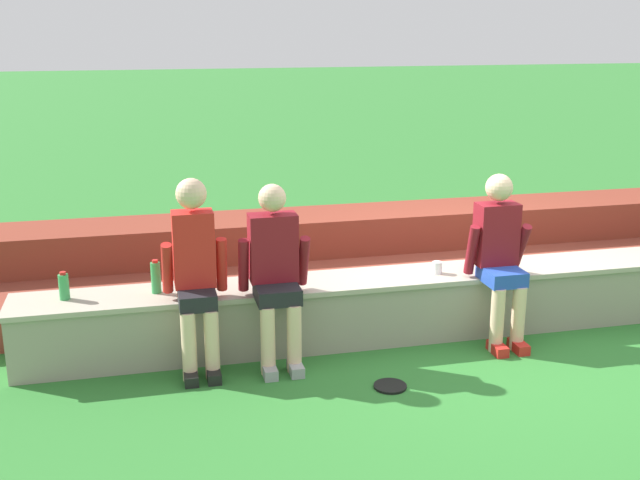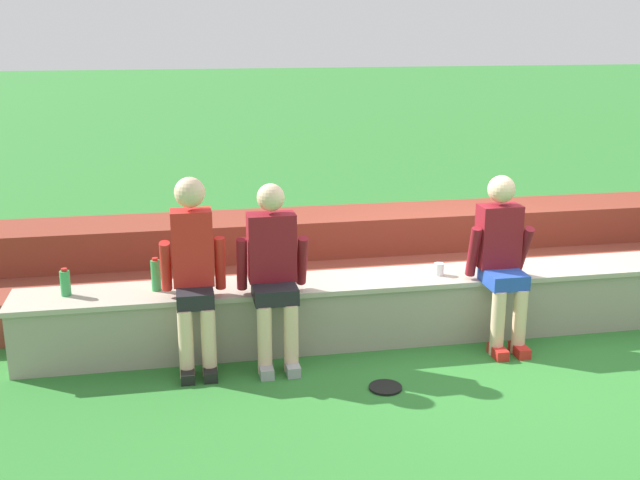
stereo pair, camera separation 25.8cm
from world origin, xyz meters
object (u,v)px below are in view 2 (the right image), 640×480
(water_bottle_near_left, at_px, (65,283))
(person_left_of_center, at_px, (273,269))
(person_far_left, at_px, (193,268))
(water_bottle_mid_left, at_px, (156,275))
(person_center, at_px, (502,257))
(frisbee, at_px, (385,387))
(plastic_cup_middle, at_px, (439,269))

(water_bottle_near_left, bearing_deg, person_left_of_center, -11.26)
(person_far_left, distance_m, water_bottle_mid_left, 0.42)
(person_far_left, bearing_deg, person_center, -0.75)
(person_left_of_center, xyz_separation_m, frisbee, (0.72, -0.63, -0.74))
(frisbee, bearing_deg, water_bottle_near_left, 157.58)
(person_left_of_center, distance_m, water_bottle_near_left, 1.60)
(plastic_cup_middle, bearing_deg, person_center, -30.79)
(water_bottle_mid_left, distance_m, frisbee, 1.97)
(person_center, height_order, water_bottle_near_left, person_center)
(water_bottle_mid_left, bearing_deg, person_left_of_center, -18.76)
(person_center, bearing_deg, plastic_cup_middle, 149.21)
(water_bottle_near_left, bearing_deg, person_far_left, -16.90)
(person_center, bearing_deg, person_far_left, 179.25)
(water_bottle_mid_left, relative_size, plastic_cup_middle, 2.61)
(person_center, xyz_separation_m, water_bottle_mid_left, (-2.72, 0.31, -0.09))
(water_bottle_near_left, distance_m, plastic_cup_middle, 2.97)
(person_far_left, bearing_deg, frisbee, -26.21)
(person_left_of_center, height_order, plastic_cup_middle, person_left_of_center)
(plastic_cup_middle, bearing_deg, person_left_of_center, -170.23)
(water_bottle_near_left, xyz_separation_m, frisbee, (2.28, -0.94, -0.63))
(plastic_cup_middle, bearing_deg, water_bottle_near_left, 178.68)
(person_left_of_center, distance_m, water_bottle_mid_left, 0.94)
(person_left_of_center, xyz_separation_m, water_bottle_mid_left, (-0.88, 0.30, -0.09))
(person_left_of_center, height_order, frisbee, person_left_of_center)
(water_bottle_near_left, bearing_deg, frisbee, -22.42)
(person_center, xyz_separation_m, plastic_cup_middle, (-0.43, 0.26, -0.16))
(plastic_cup_middle, bearing_deg, water_bottle_mid_left, 178.57)
(person_left_of_center, height_order, person_center, person_left_of_center)
(plastic_cup_middle, bearing_deg, person_far_left, -173.61)
(water_bottle_near_left, relative_size, water_bottle_mid_left, 0.82)
(water_bottle_mid_left, bearing_deg, person_far_left, -44.67)
(person_left_of_center, bearing_deg, person_center, -0.44)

